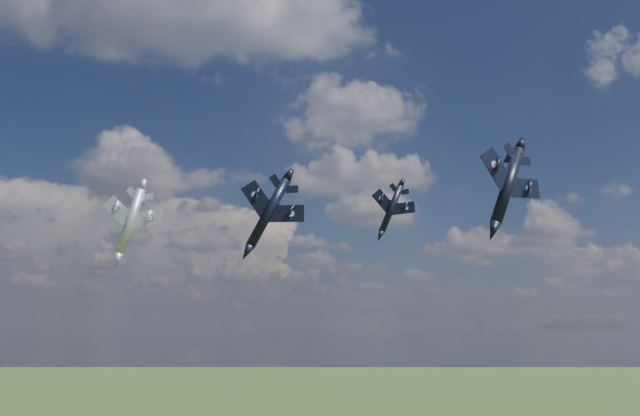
{
  "coord_description": "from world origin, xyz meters",
  "views": [
    {
      "loc": [
        -1.33,
        -73.34,
        65.42
      ],
      "look_at": [
        6.34,
        18.96,
        82.94
      ],
      "focal_mm": 35.0,
      "sensor_mm": 36.0,
      "label": 1
    }
  ],
  "objects_px": {
    "jet_lead_navy": "(269,212)",
    "jet_right_navy": "(508,186)",
    "jet_high_navy": "(391,209)",
    "jet_left_silver": "(130,221)"
  },
  "relations": [
    {
      "from": "jet_right_navy",
      "to": "jet_high_navy",
      "type": "xyz_separation_m",
      "value": [
        -5.83,
        41.94,
        4.95
      ]
    },
    {
      "from": "jet_high_navy",
      "to": "jet_left_silver",
      "type": "distance_m",
      "value": 47.88
    },
    {
      "from": "jet_right_navy",
      "to": "jet_left_silver",
      "type": "distance_m",
      "value": 54.19
    },
    {
      "from": "jet_high_navy",
      "to": "jet_left_silver",
      "type": "bearing_deg",
      "value": -137.97
    },
    {
      "from": "jet_lead_navy",
      "to": "jet_right_navy",
      "type": "bearing_deg",
      "value": -29.88
    },
    {
      "from": "jet_lead_navy",
      "to": "jet_high_navy",
      "type": "distance_m",
      "value": 31.71
    },
    {
      "from": "jet_lead_navy",
      "to": "jet_left_silver",
      "type": "bearing_deg",
      "value": 179.71
    },
    {
      "from": "jet_left_silver",
      "to": "jet_high_navy",
      "type": "bearing_deg",
      "value": 30.96
    },
    {
      "from": "jet_high_navy",
      "to": "jet_left_silver",
      "type": "xyz_separation_m",
      "value": [
        -43.38,
        -19.28,
        -6.18
      ]
    },
    {
      "from": "jet_high_navy",
      "to": "jet_lead_navy",
      "type": "bearing_deg",
      "value": -118.74
    }
  ]
}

